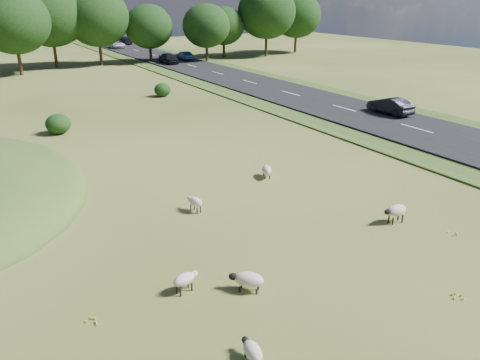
# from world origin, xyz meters

# --- Properties ---
(ground) EXTENTS (160.00, 160.00, 0.00)m
(ground) POSITION_xyz_m (0.00, 20.00, 0.00)
(ground) COLOR #3C541A
(ground) RESTS_ON ground
(road) EXTENTS (8.00, 150.00, 0.25)m
(road) POSITION_xyz_m (20.00, 30.00, 0.12)
(road) COLOR black
(road) RESTS_ON ground
(treeline) EXTENTS (96.28, 14.66, 11.70)m
(treeline) POSITION_xyz_m (-1.06, 55.44, 6.57)
(treeline) COLOR black
(treeline) RESTS_ON ground
(shrubs) EXTENTS (23.88, 13.10, 1.52)m
(shrubs) POSITION_xyz_m (-4.05, 27.99, 0.74)
(shrubs) COLOR black
(shrubs) RESTS_ON ground
(sheep_0) EXTENTS (1.24, 0.60, 0.88)m
(sheep_0) POSITION_xyz_m (6.63, -1.97, 0.62)
(sheep_0) COLOR #BCB29C
(sheep_0) RESTS_ON ground
(sheep_1) EXTENTS (0.51, 1.03, 0.59)m
(sheep_1) POSITION_xyz_m (-3.54, -5.99, 0.37)
(sheep_1) COLOR #BCB29C
(sheep_1) RESTS_ON ground
(sheep_2) EXTENTS (0.61, 1.06, 0.74)m
(sheep_2) POSITION_xyz_m (-0.64, 3.73, 0.51)
(sheep_2) COLOR #BCB29C
(sheep_2) RESTS_ON ground
(sheep_3) EXTENTS (1.18, 1.16, 0.73)m
(sheep_3) POSITION_xyz_m (-1.87, -3.04, 0.46)
(sheep_3) COLOR #BCB29C
(sheep_3) RESTS_ON ground
(sheep_4) EXTENTS (1.05, 0.61, 0.73)m
(sheep_4) POSITION_xyz_m (-3.77, -1.98, 0.51)
(sheep_4) COLOR #BCB29C
(sheep_4) RESTS_ON ground
(sheep_5) EXTENTS (0.89, 1.23, 0.68)m
(sheep_5) POSITION_xyz_m (4.81, 5.77, 0.43)
(sheep_5) COLOR #BCB29C
(sheep_5) RESTS_ON ground
(car_0) EXTENTS (2.14, 5.25, 1.52)m
(car_0) POSITION_xyz_m (21.90, 84.77, 1.01)
(car_0) COLOR black
(car_0) RESTS_ON road
(car_1) EXTENTS (1.36, 3.91, 1.29)m
(car_1) POSITION_xyz_m (21.90, 54.65, 0.89)
(car_1) COLOR navy
(car_1) RESTS_ON road
(car_2) EXTENTS (2.37, 5.15, 1.43)m
(car_2) POSITION_xyz_m (18.10, 78.05, 0.97)
(car_2) COLOR white
(car_2) RESTS_ON road
(car_3) EXTENTS (1.79, 4.45, 1.51)m
(car_3) POSITION_xyz_m (18.10, 51.92, 1.01)
(car_3) COLOR black
(car_3) RESTS_ON road
(car_5) EXTENTS (1.45, 4.15, 1.37)m
(car_5) POSITION_xyz_m (21.90, 12.47, 0.93)
(car_5) COLOR black
(car_5) RESTS_ON road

